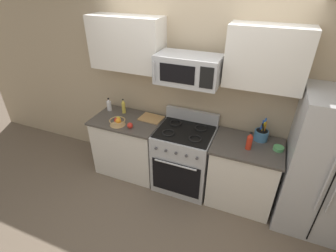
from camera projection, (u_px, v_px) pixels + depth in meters
The scene contains 17 objects.
ground_plane at pixel (167, 214), 3.35m from camera, with size 16.00×16.00×0.00m, color #6B5B4C.
wall_back at pixel (195, 94), 3.49m from camera, with size 8.00×0.10×2.60m, color tan.
counter_left at pixel (129, 145), 3.90m from camera, with size 0.99×0.65×0.91m.
range_oven at pixel (184, 158), 3.60m from camera, with size 0.76×0.69×1.09m.
counter_right at pixel (243, 173), 3.35m from camera, with size 0.85×0.65×0.91m.
refrigerator at pixel (325, 166), 2.85m from camera, with size 0.81×0.76×1.72m.
microwave at pixel (188, 69), 2.96m from camera, with size 0.75×0.44×0.34m.
upper_cabinets_left at pixel (127, 43), 3.27m from camera, with size 0.98×0.34×0.67m.
upper_cabinets_right at pixel (266, 58), 2.71m from camera, with size 0.84×0.34×0.67m.
utensil_crock at pixel (261, 134), 3.18m from camera, with size 0.17×0.17×0.31m.
fruit_basket at pixel (118, 122), 3.51m from camera, with size 0.22×0.22×0.11m.
apple_loose at pixel (130, 125), 3.44m from camera, with size 0.08×0.08×0.08m, color red.
cutting_board at pixel (151, 118), 3.68m from camera, with size 0.32×0.25×0.02m, color tan.
bottle_hot_sauce at pixel (249, 141), 3.00m from camera, with size 0.07×0.07×0.23m.
bottle_oil at pixel (124, 107), 3.78m from camera, with size 0.06×0.06×0.23m.
bottle_vinegar at pixel (109, 105), 3.86m from camera, with size 0.07×0.07×0.20m.
prep_bowl at pixel (278, 148), 3.02m from camera, with size 0.12×0.12×0.05m.
Camera 1 is at (0.87, -2.10, 2.72)m, focal length 27.19 mm.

